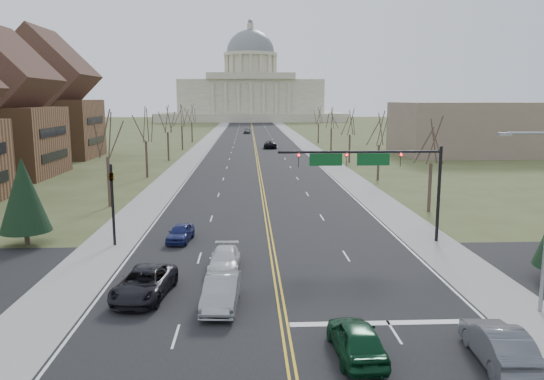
{
  "coord_description": "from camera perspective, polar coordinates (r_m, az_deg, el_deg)",
  "views": [
    {
      "loc": [
        -1.67,
        -24.66,
        10.59
      ],
      "look_at": [
        0.35,
        19.51,
        3.0
      ],
      "focal_mm": 35.0,
      "sensor_mm": 36.0,
      "label": 1
    }
  ],
  "objects": [
    {
      "name": "tree_r_4",
      "position": [
        129.86,
        5.03,
        7.92
      ],
      "size": [
        3.74,
        3.74,
        8.5
      ],
      "color": "#3C2E23",
      "rests_on": "ground"
    },
    {
      "name": "tree_l_2",
      "position": [
        93.75,
        -11.19,
        7.33
      ],
      "size": [
        3.96,
        3.96,
        9.0
      ],
      "color": "#3C2E23",
      "rests_on": "ground"
    },
    {
      "name": "tree_l_0",
      "position": [
        54.56,
        -17.37,
        5.46
      ],
      "size": [
        3.96,
        3.96,
        9.0
      ],
      "color": "#3C2E23",
      "rests_on": "ground"
    },
    {
      "name": "tree_r_3",
      "position": [
        110.08,
        6.42,
        7.58
      ],
      "size": [
        3.74,
        3.74,
        8.5
      ],
      "color": "#3C2E23",
      "rests_on": "ground"
    },
    {
      "name": "tree_r_0",
      "position": [
        51.75,
        16.83,
        4.85
      ],
      "size": [
        3.74,
        3.74,
        8.5
      ],
      "color": "#3C2E23",
      "rests_on": "ground"
    },
    {
      "name": "ground",
      "position": [
        26.89,
        1.19,
        -13.45
      ],
      "size": [
        600.0,
        600.0,
        0.0
      ],
      "primitive_type": "plane",
      "color": "#464B25",
      "rests_on": "ground"
    },
    {
      "name": "tree_l_3",
      "position": [
        113.56,
        -9.7,
        7.76
      ],
      "size": [
        3.96,
        3.96,
        9.0
      ],
      "color": "#3C2E23",
      "rests_on": "ground"
    },
    {
      "name": "sidewalk_right",
      "position": [
        135.76,
        3.19,
        5.26
      ],
      "size": [
        4.0,
        380.0,
        0.03
      ],
      "primitive_type": "cube",
      "color": "gray",
      "rests_on": "ground"
    },
    {
      "name": "conifer_l",
      "position": [
        42.52,
        -25.16,
        -0.46
      ],
      "size": [
        3.64,
        3.64,
        6.5
      ],
      "color": "#3C2E23",
      "rests_on": "ground"
    },
    {
      "name": "tree_r_2",
      "position": [
        90.39,
        8.4,
        7.08
      ],
      "size": [
        3.74,
        3.74,
        8.5
      ],
      "color": "#3C2E23",
      "rests_on": "ground"
    },
    {
      "name": "car_sb_inner_lead",
      "position": [
        27.86,
        -5.47,
        -10.85
      ],
      "size": [
        2.0,
        4.96,
        1.6
      ],
      "primitive_type": "imported",
      "rotation": [
        0.0,
        0.0,
        -0.06
      ],
      "color": "gray",
      "rests_on": "road"
    },
    {
      "name": "signal_left",
      "position": [
        40.0,
        -16.8,
        -0.58
      ],
      "size": [
        0.32,
        0.36,
        6.0
      ],
      "color": "black",
      "rests_on": "ground"
    },
    {
      "name": "bldg_right_mass",
      "position": [
        109.08,
        19.97,
        6.22
      ],
      "size": [
        25.0,
        20.0,
        10.0
      ],
      "primitive_type": "cube",
      "color": "#736651",
      "rests_on": "ground"
    },
    {
      "name": "cross_road",
      "position": [
        32.47,
        0.48,
        -9.28
      ],
      "size": [
        120.0,
        14.0,
        0.01
      ],
      "primitive_type": "cube",
      "color": "black",
      "rests_on": "ground"
    },
    {
      "name": "road",
      "position": [
        135.08,
        -1.91,
        5.24
      ],
      "size": [
        20.0,
        380.0,
        0.01
      ],
      "primitive_type": "cube",
      "color": "black",
      "rests_on": "ground"
    },
    {
      "name": "car_sb_outer_lead",
      "position": [
        29.86,
        -13.59,
        -9.73
      ],
      "size": [
        3.22,
        5.78,
        1.53
      ],
      "primitive_type": "imported",
      "rotation": [
        0.0,
        0.0,
        -0.13
      ],
      "color": "black",
      "rests_on": "road"
    },
    {
      "name": "center_line",
      "position": [
        135.08,
        -1.91,
        5.24
      ],
      "size": [
        0.42,
        380.0,
        0.01
      ],
      "primitive_type": "cube",
      "color": "gold",
      "rests_on": "road"
    },
    {
      "name": "stop_bar",
      "position": [
        26.76,
        12.41,
        -13.78
      ],
      "size": [
        9.5,
        0.5,
        0.01
      ],
      "primitive_type": "cube",
      "color": "silver",
      "rests_on": "road"
    },
    {
      "name": "signal_mast",
      "position": [
        39.52,
        10.75,
        2.55
      ],
      "size": [
        12.12,
        0.44,
        7.2
      ],
      "color": "black",
      "rests_on": "ground"
    },
    {
      "name": "street_light",
      "position": [
        29.06,
        27.18,
        -1.99
      ],
      "size": [
        2.9,
        0.25,
        9.07
      ],
      "color": "gray",
      "rests_on": "ground"
    },
    {
      "name": "capitol",
      "position": [
        274.6,
        -2.3,
        10.49
      ],
      "size": [
        90.0,
        60.0,
        50.0
      ],
      "color": "beige",
      "rests_on": "ground"
    },
    {
      "name": "car_sb_outer_second",
      "position": [
        40.58,
        -9.81,
        -4.55
      ],
      "size": [
        2.02,
        4.04,
        1.32
      ],
      "primitive_type": "imported",
      "rotation": [
        0.0,
        0.0,
        -0.12
      ],
      "color": "navy",
      "rests_on": "road"
    },
    {
      "name": "tree_l_1",
      "position": [
        74.05,
        -13.47,
        6.65
      ],
      "size": [
        3.96,
        3.96,
        9.0
      ],
      "color": "#3C2E23",
      "rests_on": "ground"
    },
    {
      "name": "bldg_left_far",
      "position": [
        105.14,
        -23.09,
        8.4
      ],
      "size": [
        17.1,
        14.28,
        23.25
      ],
      "color": "brown",
      "rests_on": "ground"
    },
    {
      "name": "tree_r_1",
      "position": [
        70.89,
        11.48,
        6.28
      ],
      "size": [
        3.74,
        3.74,
        8.5
      ],
      "color": "#3C2E23",
      "rests_on": "ground"
    },
    {
      "name": "car_nb_inner_lead",
      "position": [
        23.05,
        9.08,
        -15.53
      ],
      "size": [
        2.05,
        4.68,
        1.57
      ],
      "primitive_type": "imported",
      "rotation": [
        0.0,
        0.0,
        3.18
      ],
      "color": "#0C381E",
      "rests_on": "road"
    },
    {
      "name": "car_far_nb",
      "position": [
        116.39,
        -0.2,
        4.93
      ],
      "size": [
        2.77,
        5.89,
        1.63
      ],
      "primitive_type": "imported",
      "rotation": [
        0.0,
        0.0,
        3.13
      ],
      "color": "black",
      "rests_on": "road"
    },
    {
      "name": "car_sb_inner_second",
      "position": [
        33.59,
        -5.13,
        -7.47
      ],
      "size": [
        2.0,
        4.61,
        1.32
      ],
      "primitive_type": "imported",
      "rotation": [
        0.0,
        0.0,
        -0.03
      ],
      "color": "silver",
      "rests_on": "road"
    },
    {
      "name": "car_far_sb",
      "position": [
        166.52,
        -2.71,
        6.36
      ],
      "size": [
        2.47,
        4.93,
        1.61
      ],
      "primitive_type": "imported",
      "rotation": [
        0.0,
        0.0,
        -0.12
      ],
      "color": "#4B4D52",
      "rests_on": "road"
    },
    {
      "name": "edge_line_right",
      "position": [
        135.56,
        2.26,
        5.26
      ],
      "size": [
        0.15,
        380.0,
        0.01
      ],
      "primitive_type": "cube",
      "color": "silver",
      "rests_on": "road"
    },
    {
      "name": "car_nb_outer_lead",
      "position": [
        24.14,
        23.17,
        -14.97
      ],
      "size": [
        2.01,
        4.96,
        1.6
      ],
      "primitive_type": "imported",
      "rotation": [
        0.0,
        0.0,
        3.08
      ],
      "color": "#51545A",
      "rests_on": "road"
    },
    {
      "name": "edge_line_left",
      "position": [
        135.32,
        -6.08,
        5.2
      ],
      "size": [
        0.15,
        380.0,
        0.01
      ],
      "primitive_type": "cube",
      "color": "silver",
      "rests_on": "road"
    },
    {
      "name": "sidewalk_left",
      "position": [
        135.47,
        -7.01,
        5.19
      ],
      "size": [
        4.0,
        380.0,
        0.03
      ],
      "primitive_type": "cube",
      "color": "gray",
      "rests_on": "ground"
    },
    {
      "name": "tree_l_4",
      "position": [
        133.43,
        -8.65,
        8.06
      ],
      "size": [
        3.96,
        3.96,
        9.0
      ],
      "color": "#3C2E23",
      "rests_on": "ground"
    }
  ]
}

